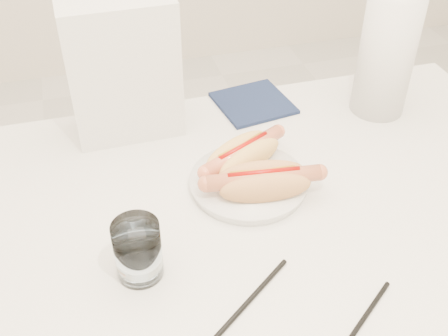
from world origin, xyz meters
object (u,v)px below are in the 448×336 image
object	(u,v)px
hotdog_left	(243,154)
table	(250,245)
hotdog_right	(263,182)
plate	(248,184)
water_glass	(138,250)
napkin_box	(123,68)
paper_towel_roll	(386,56)

from	to	relation	value
hotdog_left	table	bearing A→B (deg)	-128.07
hotdog_right	plate	bearing A→B (deg)	115.30
plate	water_glass	bearing A→B (deg)	-146.31
napkin_box	paper_towel_roll	distance (m)	0.52
paper_towel_roll	water_glass	bearing A→B (deg)	-150.49
paper_towel_roll	table	bearing A→B (deg)	-145.15
plate	hotdog_left	xyz separation A→B (m)	(0.00, 0.04, 0.03)
hotdog_right	table	bearing A→B (deg)	-122.86
hotdog_right	paper_towel_roll	distance (m)	0.40
table	paper_towel_roll	distance (m)	0.48
table	napkin_box	xyz separation A→B (m)	(-0.15, 0.32, 0.20)
table	napkin_box	bearing A→B (deg)	115.51
table	paper_towel_roll	bearing A→B (deg)	34.85
plate	water_glass	distance (m)	0.26
hotdog_right	napkin_box	size ratio (longest dim) A/B	0.72
hotdog_right	water_glass	world-z (taller)	water_glass
plate	hotdog_right	xyz separation A→B (m)	(0.01, -0.04, 0.03)
water_glass	napkin_box	xyz separation A→B (m)	(0.04, 0.38, 0.09)
water_glass	hotdog_right	bearing A→B (deg)	24.48
hotdog_left	water_glass	size ratio (longest dim) A/B	1.80
plate	paper_towel_roll	distance (m)	0.40
hotdog_left	water_glass	xyz separation A→B (m)	(-0.22, -0.19, 0.01)
plate	napkin_box	xyz separation A→B (m)	(-0.17, 0.24, 0.13)
hotdog_left	napkin_box	xyz separation A→B (m)	(-0.18, 0.20, 0.10)
table	water_glass	world-z (taller)	water_glass
water_glass	paper_towel_roll	xyz separation A→B (m)	(0.55, 0.31, 0.08)
water_glass	paper_towel_roll	distance (m)	0.64
water_glass	napkin_box	distance (m)	0.39
hotdog_left	water_glass	world-z (taller)	water_glass
hotdog_right	water_glass	xyz separation A→B (m)	(-0.23, -0.10, 0.01)
napkin_box	paper_towel_roll	size ratio (longest dim) A/B	1.09
plate	paper_towel_roll	world-z (taller)	paper_towel_roll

